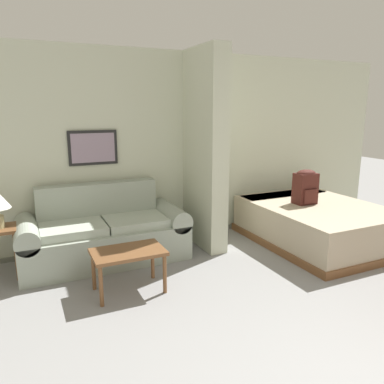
{
  "coord_description": "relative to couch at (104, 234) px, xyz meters",
  "views": [
    {
      "loc": [
        -2.05,
        -0.76,
        1.85
      ],
      "look_at": [
        -0.56,
        2.45,
        1.05
      ],
      "focal_mm": 35.0,
      "sensor_mm": 36.0,
      "label": 1
    }
  ],
  "objects": [
    {
      "name": "coffee_table",
      "position": [
        0.05,
        -0.94,
        0.06
      ],
      "size": [
        0.72,
        0.46,
        0.45
      ],
      "color": "brown",
      "rests_on": "ground_plane"
    },
    {
      "name": "backpack",
      "position": [
        2.7,
        -0.49,
        0.46
      ],
      "size": [
        0.3,
        0.24,
        0.48
      ],
      "color": "#471E19",
      "rests_on": "bed"
    },
    {
      "name": "wall_partition_pillar",
      "position": [
        1.37,
        -0.02,
        0.97
      ],
      "size": [
        0.24,
        0.88,
        2.6
      ],
      "color": "beige",
      "rests_on": "ground_plane"
    },
    {
      "name": "bed",
      "position": [
        2.83,
        -0.61,
        -0.05
      ],
      "size": [
        1.58,
        1.99,
        0.54
      ],
      "color": "brown",
      "rests_on": "ground_plane"
    },
    {
      "name": "wall_back",
      "position": [
        1.19,
        0.48,
        0.97
      ],
      "size": [
        7.18,
        0.16,
        2.6
      ],
      "color": "beige",
      "rests_on": "ground_plane"
    },
    {
      "name": "couch",
      "position": [
        0.0,
        0.0,
        0.0
      ],
      "size": [
        2.0,
        0.84,
        0.92
      ],
      "color": "#99A393",
      "rests_on": "ground_plane"
    }
  ]
}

